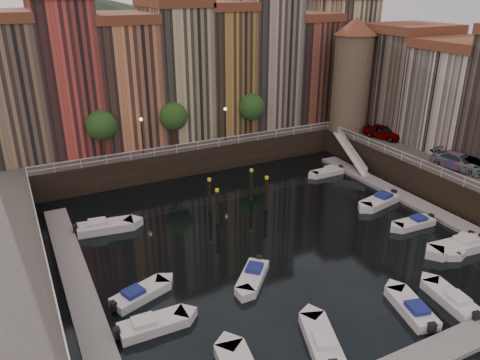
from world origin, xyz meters
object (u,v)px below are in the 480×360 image
boat_left_2 (139,294)px  car_c (459,162)px  boat_left_1 (152,325)px  boat_left_4 (104,227)px  gangway (351,152)px  corner_tower (352,74)px  car_a (383,133)px  mooring_pilings (237,196)px  car_b (476,167)px

boat_left_2 → car_c: bearing=-16.5°
boat_left_1 → boat_left_4: size_ratio=0.88×
car_c → gangway: bearing=97.7°
corner_tower → boat_left_2: corner_tower is taller
corner_tower → gangway: size_ratio=1.66×
boat_left_4 → car_a: car_a is taller
boat_left_1 → boat_left_4: 14.53m
mooring_pilings → boat_left_1: mooring_pilings is taller
boat_left_4 → car_b: 36.23m
mooring_pilings → boat_left_2: 15.33m
car_a → car_c: bearing=-109.8°
gangway → boat_left_1: (-29.88, -17.23, -1.56)m
mooring_pilings → car_c: size_ratio=1.05×
gangway → boat_left_2: gangway is taller
car_a → car_c: car_c is taller
boat_left_2 → boat_left_4: (-0.12, 11.04, 0.05)m
corner_tower → car_c: (1.03, -16.22, -6.39)m
car_b → boat_left_1: bearing=168.2°
corner_tower → gangway: (-2.90, -4.50, -8.28)m
mooring_pilings → car_c: (21.43, -7.17, 2.15)m
boat_left_4 → gangway: bearing=12.7°
mooring_pilings → boat_left_1: size_ratio=1.25×
car_a → boat_left_1: bearing=-171.6°
car_c → car_b: bearing=-71.7°
gangway → car_b: (4.72, -13.14, 1.79)m
gangway → boat_left_2: size_ratio=1.83×
car_a → car_c: size_ratio=0.85×
corner_tower → boat_left_1: size_ratio=2.98×
corner_tower → boat_left_4: size_ratio=2.63×
car_c → boat_left_1: bearing=178.4°
corner_tower → car_b: corner_tower is taller
mooring_pilings → car_c: car_c is taller
mooring_pilings → car_a: 22.32m
car_b → car_c: size_ratio=0.78×
corner_tower → boat_left_1: corner_tower is taller
boat_left_1 → boat_left_4: (0.07, 14.53, 0.04)m
mooring_pilings → boat_left_2: (-12.19, -9.19, -1.30)m
boat_left_2 → boat_left_4: bearing=70.7°
car_c → corner_tower: bearing=82.8°
boat_left_2 → car_b: car_b is taller
car_a → car_b: (0.39, -12.74, -0.09)m
boat_left_4 → car_b: car_b is taller
gangway → car_a: size_ratio=1.77×
mooring_pilings → car_b: bearing=-21.1°
corner_tower → car_a: bearing=-73.7°
mooring_pilings → car_a: size_ratio=1.23×
car_c → car_a: bearing=77.1°
gangway → car_b: size_ratio=1.93×
car_a → corner_tower: bearing=88.6°
corner_tower → mooring_pilings: 23.89m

